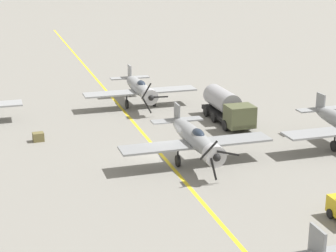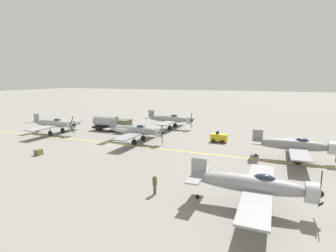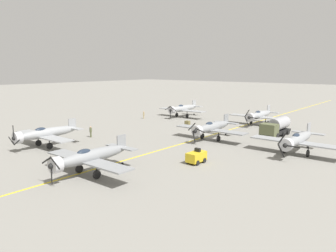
{
  "view_description": "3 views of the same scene",
  "coord_description": "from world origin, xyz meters",
  "px_view_note": "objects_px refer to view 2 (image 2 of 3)",
  "views": [
    {
      "loc": [
        12.17,
        41.35,
        15.82
      ],
      "look_at": [
        0.11,
        2.29,
        3.12
      ],
      "focal_mm": 60.0,
      "sensor_mm": 36.0,
      "label": 1
    },
    {
      "loc": [
        34.31,
        23.15,
        10.22
      ],
      "look_at": [
        -1.96,
        8.08,
        3.14
      ],
      "focal_mm": 28.0,
      "sensor_mm": 36.0,
      "label": 2
    },
    {
      "loc": [
        -28.93,
        46.19,
        11.22
      ],
      "look_at": [
        5.82,
        3.99,
        1.53
      ],
      "focal_mm": 35.0,
      "sensor_mm": 36.0,
      "label": 3
    }
  ],
  "objects_px": {
    "airplane_mid_center": "(137,131)",
    "ground_crew_walking": "(155,184)",
    "airplane_mid_left": "(171,119)",
    "airplane_far_center": "(295,145)",
    "airplane_near_center": "(55,123)",
    "fuel_tanker": "(112,123)",
    "airplane_far_right": "(254,185)",
    "supply_crate_by_tanker": "(38,152)",
    "tow_tractor": "(219,137)"
  },
  "relations": [
    {
      "from": "airplane_mid_left",
      "to": "airplane_mid_center",
      "type": "xyz_separation_m",
      "value": [
        13.48,
        -0.51,
        0.0
      ]
    },
    {
      "from": "airplane_near_center",
      "to": "airplane_far_right",
      "type": "distance_m",
      "value": 40.14
    },
    {
      "from": "airplane_mid_left",
      "to": "airplane_near_center",
      "type": "bearing_deg",
      "value": -38.72
    },
    {
      "from": "airplane_mid_center",
      "to": "airplane_far_center",
      "type": "relative_size",
      "value": 1.0
    },
    {
      "from": "ground_crew_walking",
      "to": "supply_crate_by_tanker",
      "type": "xyz_separation_m",
      "value": [
        -5.08,
        -19.94,
        -0.61
      ]
    },
    {
      "from": "airplane_near_center",
      "to": "airplane_mid_center",
      "type": "bearing_deg",
      "value": 83.66
    },
    {
      "from": "ground_crew_walking",
      "to": "airplane_near_center",
      "type": "bearing_deg",
      "value": -119.94
    },
    {
      "from": "airplane_far_center",
      "to": "supply_crate_by_tanker",
      "type": "relative_size",
      "value": 12.86
    },
    {
      "from": "tow_tractor",
      "to": "supply_crate_by_tanker",
      "type": "relative_size",
      "value": 2.79
    },
    {
      "from": "airplane_far_center",
      "to": "fuel_tanker",
      "type": "bearing_deg",
      "value": -86.32
    },
    {
      "from": "airplane_near_center",
      "to": "fuel_tanker",
      "type": "xyz_separation_m",
      "value": [
        -6.63,
        8.15,
        -0.5
      ]
    },
    {
      "from": "airplane_far_center",
      "to": "supply_crate_by_tanker",
      "type": "distance_m",
      "value": 33.77
    },
    {
      "from": "airplane_mid_center",
      "to": "ground_crew_walking",
      "type": "relative_size",
      "value": 6.53
    },
    {
      "from": "fuel_tanker",
      "to": "airplane_far_right",
      "type": "bearing_deg",
      "value": 52.01
    },
    {
      "from": "supply_crate_by_tanker",
      "to": "airplane_far_center",
      "type": "bearing_deg",
      "value": 108.37
    },
    {
      "from": "airplane_mid_center",
      "to": "supply_crate_by_tanker",
      "type": "xyz_separation_m",
      "value": [
        11.27,
        -8.98,
        -1.62
      ]
    },
    {
      "from": "fuel_tanker",
      "to": "ground_crew_walking",
      "type": "bearing_deg",
      "value": 41.47
    },
    {
      "from": "airplane_near_center",
      "to": "airplane_far_center",
      "type": "height_order",
      "value": "same"
    },
    {
      "from": "airplane_mid_left",
      "to": "airplane_far_center",
      "type": "relative_size",
      "value": 1.0
    },
    {
      "from": "airplane_mid_center",
      "to": "supply_crate_by_tanker",
      "type": "bearing_deg",
      "value": -50.29
    },
    {
      "from": "airplane_far_right",
      "to": "ground_crew_walking",
      "type": "bearing_deg",
      "value": -74.52
    },
    {
      "from": "airplane_mid_left",
      "to": "supply_crate_by_tanker",
      "type": "relative_size",
      "value": 12.86
    },
    {
      "from": "airplane_mid_left",
      "to": "airplane_far_center",
      "type": "height_order",
      "value": "same"
    },
    {
      "from": "airplane_near_center",
      "to": "fuel_tanker",
      "type": "relative_size",
      "value": 1.5
    },
    {
      "from": "airplane_far_right",
      "to": "supply_crate_by_tanker",
      "type": "bearing_deg",
      "value": -87.69
    },
    {
      "from": "airplane_near_center",
      "to": "fuel_tanker",
      "type": "bearing_deg",
      "value": 123.09
    },
    {
      "from": "airplane_near_center",
      "to": "airplane_far_right",
      "type": "relative_size",
      "value": 1.0
    },
    {
      "from": "airplane_mid_center",
      "to": "airplane_mid_left",
      "type": "bearing_deg",
      "value": 166.08
    },
    {
      "from": "tow_tractor",
      "to": "airplane_mid_left",
      "type": "bearing_deg",
      "value": -124.28
    },
    {
      "from": "airplane_far_right",
      "to": "ground_crew_walking",
      "type": "height_order",
      "value": "airplane_far_right"
    },
    {
      "from": "airplane_far_right",
      "to": "fuel_tanker",
      "type": "relative_size",
      "value": 1.5
    },
    {
      "from": "ground_crew_walking",
      "to": "supply_crate_by_tanker",
      "type": "bearing_deg",
      "value": -104.29
    },
    {
      "from": "fuel_tanker",
      "to": "tow_tractor",
      "type": "xyz_separation_m",
      "value": [
        1.21,
        21.62,
        -0.72
      ]
    },
    {
      "from": "fuel_tanker",
      "to": "ground_crew_walking",
      "type": "height_order",
      "value": "fuel_tanker"
    },
    {
      "from": "airplane_far_center",
      "to": "airplane_near_center",
      "type": "bearing_deg",
      "value": -74.57
    },
    {
      "from": "airplane_far_center",
      "to": "ground_crew_walking",
      "type": "relative_size",
      "value": 6.53
    },
    {
      "from": "airplane_far_right",
      "to": "fuel_tanker",
      "type": "height_order",
      "value": "airplane_far_right"
    },
    {
      "from": "tow_tractor",
      "to": "fuel_tanker",
      "type": "bearing_deg",
      "value": -93.2
    },
    {
      "from": "airplane_near_center",
      "to": "airplane_far_center",
      "type": "relative_size",
      "value": 1.0
    },
    {
      "from": "tow_tractor",
      "to": "supply_crate_by_tanker",
      "type": "xyz_separation_m",
      "value": [
        16.78,
        -21.18,
        -0.4
      ]
    },
    {
      "from": "airplane_mid_center",
      "to": "airplane_far_right",
      "type": "xyz_separation_m",
      "value": [
        15.73,
        19.33,
        0.0
      ]
    },
    {
      "from": "airplane_mid_center",
      "to": "airplane_far_right",
      "type": "distance_m",
      "value": 24.92
    },
    {
      "from": "airplane_mid_left",
      "to": "ground_crew_walking",
      "type": "relative_size",
      "value": 6.53
    },
    {
      "from": "airplane_far_center",
      "to": "supply_crate_by_tanker",
      "type": "height_order",
      "value": "airplane_far_center"
    },
    {
      "from": "airplane_far_right",
      "to": "supply_crate_by_tanker",
      "type": "height_order",
      "value": "airplane_far_right"
    },
    {
      "from": "tow_tractor",
      "to": "airplane_far_right",
      "type": "bearing_deg",
      "value": 18.53
    },
    {
      "from": "airplane_near_center",
      "to": "supply_crate_by_tanker",
      "type": "relative_size",
      "value": 12.86
    },
    {
      "from": "airplane_mid_center",
      "to": "airplane_far_center",
      "type": "height_order",
      "value": "same"
    },
    {
      "from": "airplane_near_center",
      "to": "airplane_far_right",
      "type": "bearing_deg",
      "value": 60.73
    },
    {
      "from": "tow_tractor",
      "to": "ground_crew_walking",
      "type": "distance_m",
      "value": 21.89
    }
  ]
}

